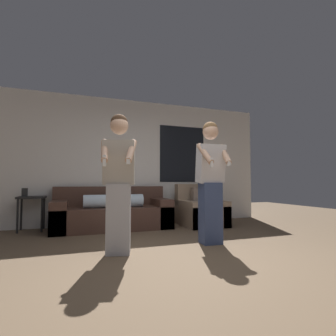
# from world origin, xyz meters

# --- Properties ---
(ground_plane) EXTENTS (14.00, 14.00, 0.00)m
(ground_plane) POSITION_xyz_m (0.00, 0.00, 0.00)
(ground_plane) COLOR brown
(wall_back) EXTENTS (6.12, 0.07, 2.70)m
(wall_back) POSITION_xyz_m (0.02, 2.93, 1.35)
(wall_back) COLOR silver
(wall_back) RESTS_ON ground_plane
(couch) EXTENTS (2.19, 0.92, 0.81)m
(couch) POSITION_xyz_m (-0.51, 2.43, 0.29)
(couch) COLOR #472D23
(couch) RESTS_ON ground_plane
(armchair) EXTENTS (0.83, 0.93, 0.85)m
(armchair) POSITION_xyz_m (1.27, 2.21, 0.29)
(armchair) COLOR #937A60
(armchair) RESTS_ON ground_plane
(side_table) EXTENTS (0.47, 0.42, 0.78)m
(side_table) POSITION_xyz_m (-1.95, 2.66, 0.52)
(side_table) COLOR black
(side_table) RESTS_ON ground_plane
(person_left) EXTENTS (0.47, 0.56, 1.76)m
(person_left) POSITION_xyz_m (-0.68, 0.58, 0.91)
(person_left) COLOR #B2B2B7
(person_left) RESTS_ON ground_plane
(person_right) EXTENTS (0.45, 0.49, 1.79)m
(person_right) POSITION_xyz_m (0.67, 0.68, 0.94)
(person_right) COLOR #384770
(person_right) RESTS_ON ground_plane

